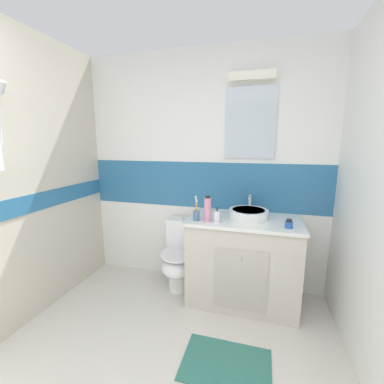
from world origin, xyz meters
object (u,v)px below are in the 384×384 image
at_px(toilet, 180,257).
at_px(toothbrush_cup, 196,214).
at_px(soap_dispenser, 217,217).
at_px(hair_gel_jar, 289,224).
at_px(shampoo_bottle_tall, 208,209).
at_px(sink_basin, 248,213).

xyz_separation_m(toilet, toothbrush_cup, (0.23, -0.23, 0.56)).
relative_size(soap_dispenser, hair_gel_jar, 1.90).
distance_m(toilet, shampoo_bottle_tall, 0.73).
xyz_separation_m(sink_basin, toilet, (-0.69, 0.03, -0.55)).
bearing_deg(hair_gel_jar, soap_dispenser, -179.07).
height_order(toothbrush_cup, hair_gel_jar, toothbrush_cup).
height_order(sink_basin, toilet, sink_basin).
relative_size(sink_basin, soap_dispenser, 2.87).
xyz_separation_m(sink_basin, hair_gel_jar, (0.35, -0.19, -0.01)).
bearing_deg(sink_basin, toothbrush_cup, -156.65).
bearing_deg(shampoo_bottle_tall, sink_basin, 28.31).
height_order(soap_dispenser, shampoo_bottle_tall, shampoo_bottle_tall).
distance_m(sink_basin, toilet, 0.88).
xyz_separation_m(sink_basin, toothbrush_cup, (-0.46, -0.20, 0.01)).
bearing_deg(toothbrush_cup, hair_gel_jar, 0.35).
relative_size(toothbrush_cup, hair_gel_jar, 3.02).
bearing_deg(soap_dispenser, hair_gel_jar, 0.93).
bearing_deg(toothbrush_cup, soap_dispenser, -1.46).
bearing_deg(toothbrush_cup, sink_basin, 23.35).
bearing_deg(sink_basin, shampoo_bottle_tall, -151.69).
bearing_deg(shampoo_bottle_tall, soap_dispenser, -7.51).
bearing_deg(hair_gel_jar, shampoo_bottle_tall, 179.84).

